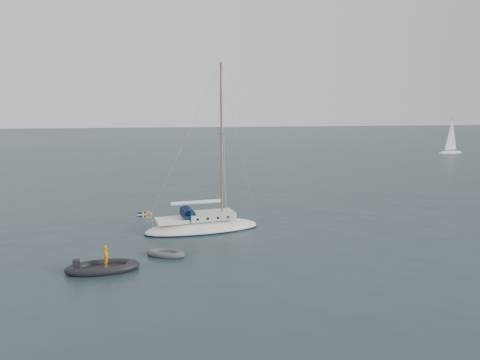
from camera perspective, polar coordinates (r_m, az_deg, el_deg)
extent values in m
plane|color=black|center=(32.48, -1.59, -7.23)|extent=(300.00, 300.00, 0.00)
ellipsoid|color=white|center=(34.64, -4.60, -5.95)|extent=(8.45, 2.63, 1.41)
cube|color=beige|center=(34.45, -3.53, -4.36)|extent=(3.38, 1.78, 0.52)
cube|color=white|center=(34.36, -8.38, -4.74)|extent=(2.25, 1.78, 0.23)
cylinder|color=#0D1C3B|center=(34.28, -6.43, -4.03)|extent=(0.90, 1.55, 0.90)
cube|color=#0D1C3B|center=(34.23, -6.75, -3.73)|extent=(0.42, 1.55, 0.38)
cylinder|color=brown|center=(33.66, -2.18, 4.60)|extent=(0.14, 0.14, 11.27)
cylinder|color=brown|center=(33.62, -2.19, 5.55)|extent=(0.05, 2.07, 0.05)
cylinder|color=brown|center=(34.14, -5.43, -2.78)|extent=(3.94, 0.09, 0.09)
cylinder|color=silver|center=(34.13, -5.43, -2.71)|extent=(3.67, 0.26, 0.26)
cylinder|color=#94939B|center=(34.30, -10.91, -4.15)|extent=(0.04, 2.07, 0.04)
torus|color=orange|center=(34.85, -10.95, -3.93)|extent=(0.51, 0.09, 0.51)
cylinder|color=brown|center=(34.33, -11.46, -4.31)|extent=(0.03, 0.03, 0.84)
cube|color=navy|center=(34.29, -11.94, -3.86)|extent=(0.56, 0.02, 0.36)
cube|color=yellow|center=(34.29, -11.94, -3.86)|extent=(0.58, 0.03, 0.08)
cube|color=yellow|center=(34.28, -11.77, -3.86)|extent=(0.08, 0.03, 0.38)
cylinder|color=black|center=(35.24, -5.64, -4.08)|extent=(0.17, 0.06, 0.17)
cylinder|color=black|center=(33.49, -5.48, -4.79)|extent=(0.17, 0.06, 0.17)
cylinder|color=black|center=(35.28, -4.42, -4.04)|extent=(0.17, 0.06, 0.17)
cylinder|color=black|center=(33.54, -4.19, -4.75)|extent=(0.17, 0.06, 0.17)
cylinder|color=black|center=(35.34, -3.20, -4.01)|extent=(0.17, 0.06, 0.17)
cylinder|color=black|center=(33.60, -2.91, -4.71)|extent=(0.17, 0.06, 0.17)
cylinder|color=black|center=(35.42, -1.99, -3.97)|extent=(0.17, 0.06, 0.17)
cylinder|color=black|center=(33.68, -1.63, -4.67)|extent=(0.17, 0.06, 0.17)
cube|color=#4F4E54|center=(29.39, -9.07, -8.93)|extent=(1.53, 0.63, 0.09)
cube|color=black|center=(27.67, -16.40, -10.30)|extent=(2.54, 1.06, 0.13)
cube|color=black|center=(27.79, -19.28, -9.65)|extent=(0.37, 0.37, 0.64)
imported|color=orange|center=(27.43, -16.02, -8.97)|extent=(0.37, 0.50, 1.27)
ellipsoid|color=silver|center=(95.68, 24.24, 3.03)|extent=(5.32, 1.77, 0.89)
cylinder|color=#94939B|center=(95.40, 24.38, 5.12)|extent=(0.09, 0.09, 6.21)
cone|color=silver|center=(95.38, 24.36, 5.12)|extent=(2.84, 2.84, 5.76)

